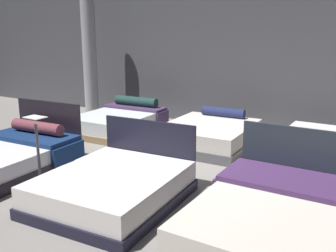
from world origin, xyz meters
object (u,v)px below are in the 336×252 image
object	(u,v)px
bed_0	(7,157)
bed_4	(209,135)
price_sign	(39,163)
support_pillar	(89,51)
bed_1	(114,187)
bed_5	(321,152)
bed_3	(119,122)
bed_2	(272,220)

from	to	relation	value
bed_0	bed_4	size ratio (longest dim) A/B	1.15
price_sign	support_pillar	size ratio (longest dim) A/B	0.31
bed_0	bed_1	bearing A→B (deg)	-3.30
bed_5	bed_4	bearing A→B (deg)	179.28
bed_0	bed_1	xyz separation A→B (m)	(2.21, -0.02, -0.02)
bed_4	bed_3	bearing A→B (deg)	178.77
support_pillar	price_sign	bearing A→B (deg)	-56.60
bed_4	bed_2	bearing A→B (deg)	-55.91
support_pillar	bed_0	bearing A→B (deg)	-67.09
bed_3	bed_5	bearing A→B (deg)	-2.73
bed_4	price_sign	size ratio (longest dim) A/B	1.79
bed_1	price_sign	distance (m)	1.16
bed_3	bed_5	xyz separation A→B (m)	(4.34, -0.06, 0.01)
bed_1	bed_3	size ratio (longest dim) A/B	0.99
bed_0	bed_5	bearing A→B (deg)	30.94
bed_2	support_pillar	bearing A→B (deg)	147.97
bed_0	bed_5	xyz separation A→B (m)	(4.33, 2.89, 0.00)
bed_4	price_sign	distance (m)	3.43
bed_5	bed_1	bearing A→B (deg)	-125.04
bed_2	bed_3	xyz separation A→B (m)	(-4.29, 2.90, -0.03)
bed_5	support_pillar	bearing A→B (deg)	171.86
bed_3	bed_2	bearing A→B (deg)	-35.96
bed_4	bed_5	size ratio (longest dim) A/B	0.91
bed_3	bed_4	world-z (taller)	bed_3
bed_2	bed_0	bearing A→B (deg)	-178.60
support_pillar	bed_5	bearing A→B (deg)	-9.17
bed_3	bed_5	world-z (taller)	bed_3
bed_1	bed_3	xyz separation A→B (m)	(-2.22, 2.97, 0.02)
bed_1	support_pillar	bearing A→B (deg)	131.66
bed_1	bed_4	distance (m)	2.97
bed_2	bed_3	distance (m)	5.18
bed_4	bed_0	bearing A→B (deg)	-128.17
bed_5	price_sign	world-z (taller)	price_sign
bed_2	support_pillar	xyz separation A→B (m)	(-5.91, 3.80, 1.49)
bed_0	support_pillar	bearing A→B (deg)	110.11
price_sign	support_pillar	xyz separation A→B (m)	(-2.72, 4.13, 1.33)
bed_0	bed_4	bearing A→B (deg)	50.27
bed_0	support_pillar	world-z (taller)	support_pillar
bed_1	bed_2	world-z (taller)	bed_2
bed_1	support_pillar	world-z (taller)	support_pillar
bed_3	bed_4	distance (m)	2.24
bed_5	bed_2	bearing A→B (deg)	-89.94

